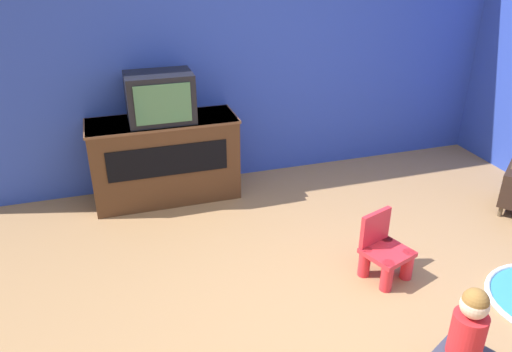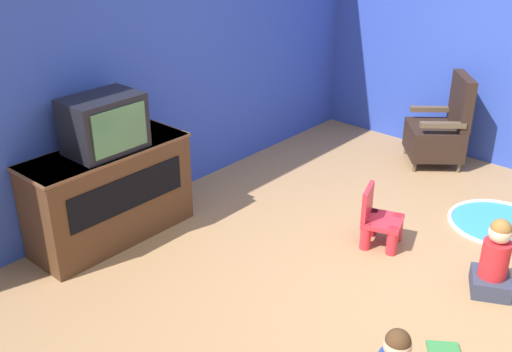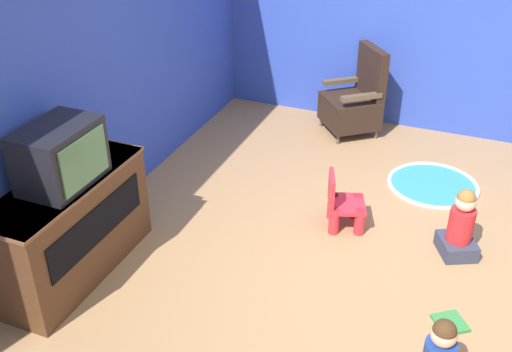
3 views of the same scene
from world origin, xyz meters
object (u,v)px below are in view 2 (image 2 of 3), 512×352
at_px(tv_cabinet, 110,193).
at_px(black_armchair, 440,131).
at_px(television, 104,124).
at_px(child_watching_left, 494,261).
at_px(yellow_kid_chair, 379,223).

height_order(tv_cabinet, black_armchair, black_armchair).
relative_size(tv_cabinet, television, 2.34).
bearing_deg(tv_cabinet, black_armchair, -22.89).
height_order(tv_cabinet, child_watching_left, tv_cabinet).
relative_size(yellow_kid_chair, child_watching_left, 0.84).
bearing_deg(black_armchair, television, -61.78).
height_order(tv_cabinet, yellow_kid_chair, tv_cabinet).
xyz_separation_m(tv_cabinet, child_watching_left, (1.30, -2.62, -0.15)).
bearing_deg(black_armchair, child_watching_left, -3.92).
xyz_separation_m(tv_cabinet, television, (0.00, -0.03, 0.59)).
distance_m(television, black_armchair, 3.45).
bearing_deg(yellow_kid_chair, tv_cabinet, 108.98).
relative_size(television, black_armchair, 0.61).
xyz_separation_m(black_armchair, child_watching_left, (-1.83, -1.30, -0.11)).
height_order(television, child_watching_left, television).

